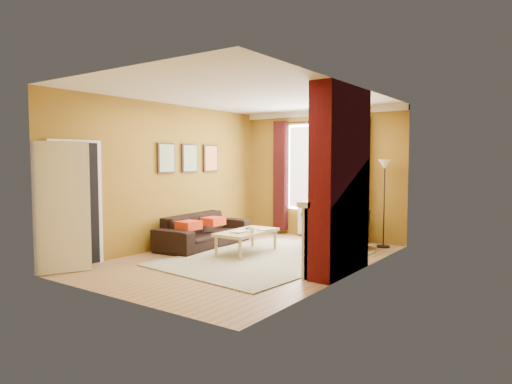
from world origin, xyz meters
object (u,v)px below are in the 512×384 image
at_px(sofa, 204,230).
at_px(armchair, 336,229).
at_px(wicker_stool, 330,232).
at_px(floor_lamp, 385,178).
at_px(coffee_table, 247,233).

distance_m(sofa, armchair, 2.60).
relative_size(wicker_stool, floor_lamp, 0.22).
bearing_deg(wicker_stool, floor_lamp, 0.00).
relative_size(sofa, armchair, 1.94).
bearing_deg(sofa, armchair, -64.27).
relative_size(coffee_table, wicker_stool, 3.38).
bearing_deg(floor_lamp, wicker_stool, 180.00).
xyz_separation_m(armchair, coffee_table, (-1.08, -1.47, 0.02)).
distance_m(sofa, wicker_stool, 2.65).
bearing_deg(coffee_table, wicker_stool, 70.13).
relative_size(sofa, floor_lamp, 1.26).
relative_size(sofa, wicker_stool, 5.66).
height_order(sofa, armchair, armchair).
distance_m(armchair, wicker_stool, 0.74).
xyz_separation_m(sofa, armchair, (2.23, 1.33, 0.05)).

